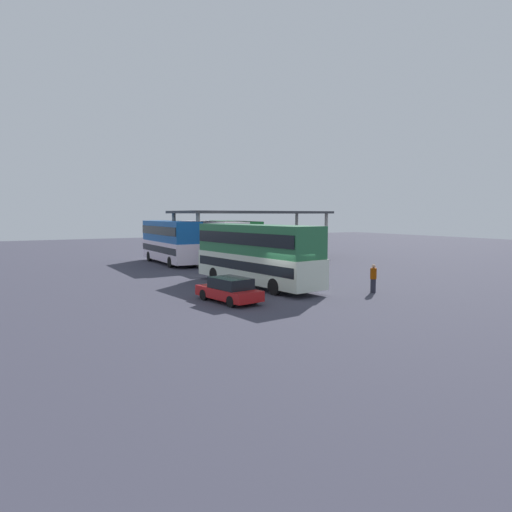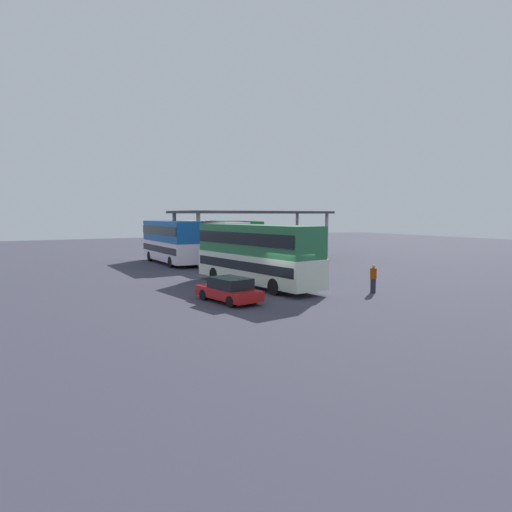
# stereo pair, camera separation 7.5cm
# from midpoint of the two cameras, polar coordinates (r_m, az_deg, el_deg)

# --- Properties ---
(ground_plane) EXTENTS (140.00, 140.00, 0.00)m
(ground_plane) POSITION_cam_midpoint_polar(r_m,az_deg,el_deg) (26.09, 3.74, -5.15)
(ground_plane) COLOR #393847
(double_decker_main) EXTENTS (3.75, 11.05, 4.06)m
(double_decker_main) POSITION_cam_midpoint_polar(r_m,az_deg,el_deg) (29.50, -0.09, 0.45)
(double_decker_main) COLOR silver
(double_decker_main) RESTS_ON ground_plane
(parked_hatchback) EXTENTS (2.32, 4.30, 1.35)m
(parked_hatchback) POSITION_cam_midpoint_polar(r_m,az_deg,el_deg) (24.29, -3.52, -4.31)
(parked_hatchback) COLOR #AF1718
(parked_hatchback) RESTS_ON ground_plane
(double_decker_near_canopy) EXTENTS (2.61, 10.37, 4.10)m
(double_decker_near_canopy) POSITION_cam_midpoint_polar(r_m,az_deg,el_deg) (43.92, -10.88, 1.98)
(double_decker_near_canopy) COLOR silver
(double_decker_near_canopy) RESTS_ON ground_plane
(double_decker_mid_row) EXTENTS (2.60, 11.50, 4.07)m
(double_decker_mid_row) POSITION_cam_midpoint_polar(r_m,az_deg,el_deg) (43.52, -5.78, 2.00)
(double_decker_mid_row) COLOR navy
(double_decker_mid_row) RESTS_ON ground_plane
(double_decker_far_right) EXTENTS (3.69, 10.38, 4.04)m
(double_decker_far_right) POSITION_cam_midpoint_polar(r_m,az_deg,el_deg) (47.73, -2.81, 2.29)
(double_decker_far_right) COLOR silver
(double_decker_far_right) RESTS_ON ground_plane
(depot_canopy) EXTENTS (17.74, 7.82, 5.09)m
(depot_canopy) POSITION_cam_midpoint_polar(r_m,az_deg,el_deg) (47.08, -0.26, 5.33)
(depot_canopy) COLOR #33353A
(depot_canopy) RESTS_ON ground_plane
(pedestrian_waiting) EXTENTS (0.38, 0.38, 1.74)m
(pedestrian_waiting) POSITION_cam_midpoint_polar(r_m,az_deg,el_deg) (27.99, 14.63, -2.79)
(pedestrian_waiting) COLOR #262633
(pedestrian_waiting) RESTS_ON ground_plane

